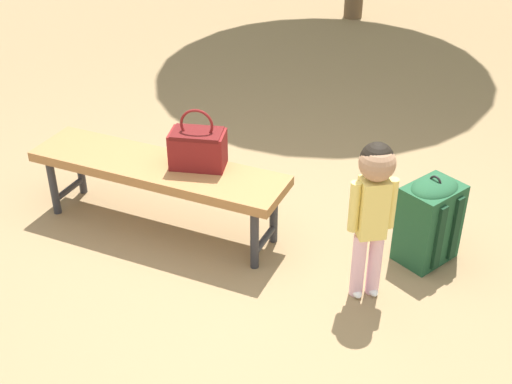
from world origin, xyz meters
name	(u,v)px	position (x,y,z in m)	size (l,w,h in m)	color
ground_plane	(261,283)	(0.00, 0.00, 0.00)	(40.00, 40.00, 0.00)	#8C704C
park_bench	(158,172)	(-0.81, 0.20, 0.39)	(1.63, 0.53, 0.45)	#9E6B3D
handbag	(198,147)	(-0.58, 0.29, 0.58)	(0.36, 0.28, 0.37)	maroon
child_standing	(373,198)	(0.53, 0.20, 0.61)	(0.21, 0.19, 0.92)	#E5B2C6
backpack_large	(429,218)	(0.73, 0.68, 0.28)	(0.36, 0.39, 0.55)	#1E4C2D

